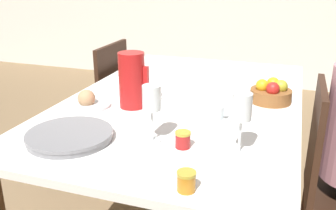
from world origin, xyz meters
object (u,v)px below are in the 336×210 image
Objects in this scene: teacup_across at (123,80)px; serving_tray at (70,136)px; red_pitcher at (132,80)px; jam_jar_red at (186,180)px; teacup_near_person at (213,114)px; jam_jar_amber at (183,139)px; bread_plate at (87,102)px; fruit_bowl at (271,93)px; wine_glass_water at (152,101)px; chair_opposite at (97,109)px; wine_glass_juice at (242,110)px.

teacup_across is 0.68m from serving_tray.
jam_jar_red is at bearing -53.95° from red_pitcher.
teacup_near_person is at bearing -30.44° from teacup_across.
red_pitcher reaches higher than jam_jar_red.
jam_jar_amber is (-0.04, -0.28, 0.01)m from teacup_near_person.
serving_tray is (-0.07, -0.38, -0.11)m from red_pitcher.
jam_jar_amber is at bearing -49.97° from teacup_across.
serving_tray is 1.47× the size of bread_plate.
teacup_across is 0.71× the size of bread_plate.
fruit_bowl reaches higher than bread_plate.
wine_glass_water reaches higher than teacup_near_person.
chair_opposite is 6.11× the size of teacup_across.
fruit_bowl is at bearing 45.17° from serving_tray.
teacup_across is (-0.55, 0.32, 0.00)m from teacup_near_person.
fruit_bowl is (0.64, 0.64, 0.03)m from serving_tray.
chair_opposite is at bearing 114.86° from serving_tray.
red_pitcher is 0.23m from bread_plate.
wine_glass_juice is at bearing 0.96° from wine_glass_water.
chair_opposite is 1.18m from fruit_bowl.
bread_plate is at bearing 161.70° from wine_glass_juice.
teacup_near_person is 2.59× the size of jam_jar_red.
wine_glass_water reaches higher than teacup_across.
wine_glass_juice is at bearing 5.64° from jam_jar_amber.
wine_glass_juice is 0.56m from fruit_bowl.
wine_glass_water is at bearing 173.46° from jam_jar_amber.
jam_jar_amber is at bearing -25.89° from bread_plate.
wine_glass_water is 0.98× the size of wine_glass_juice.
chair_opposite is 0.78m from bread_plate.
serving_tray is 0.34m from bread_plate.
fruit_bowl reaches higher than jam_jar_amber.
serving_tray is at bearing 159.89° from jam_jar_red.
bread_plate is 0.78m from jam_jar_red.
chair_opposite reaches higher than jam_jar_amber.
teacup_near_person is 0.71× the size of bread_plate.
jam_jar_amber reaches higher than serving_tray.
teacup_near_person is at bearing -124.69° from chair_opposite.
teacup_near_person is 0.56m from bread_plate.
wine_glass_water is 0.67m from fruit_bowl.
wine_glass_water is 1.38× the size of teacup_near_person.
jam_jar_amber is at bearing 108.77° from jam_jar_red.
teacup_across is at bearing 88.71° from bread_plate.
wine_glass_juice is 1.40× the size of teacup_near_person.
teacup_across is 0.35m from bread_plate.
bread_plate reaches higher than serving_tray.
wine_glass_juice is 1.13× the size of fruit_bowl.
jam_jar_red is (0.93, -1.14, 0.32)m from chair_opposite.
bread_plate is at bearing -91.29° from teacup_across.
wine_glass_water is 0.17m from jam_jar_amber.
bread_plate is at bearing -157.16° from fruit_bowl.
teacup_across is (0.33, -0.29, 0.31)m from chair_opposite.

